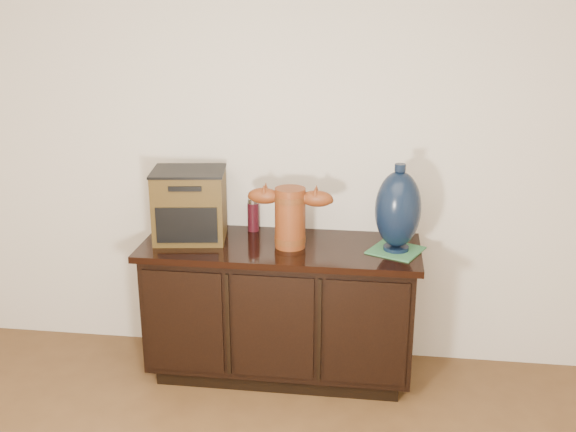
# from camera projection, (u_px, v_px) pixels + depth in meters

# --- Properties ---
(room) EXTENTS (5.00, 5.00, 5.00)m
(room) POSITION_uv_depth(u_px,v_px,m) (110.00, 387.00, 1.26)
(room) COLOR brown
(room) RESTS_ON ground
(sideboard) EXTENTS (1.46, 0.56, 0.75)m
(sideboard) POSITION_uv_depth(u_px,v_px,m) (280.00, 308.00, 3.65)
(sideboard) COLOR black
(sideboard) RESTS_ON ground
(terracotta_vessel) EXTENTS (0.44, 0.17, 0.32)m
(terracotta_vessel) POSITION_uv_depth(u_px,v_px,m) (290.00, 214.00, 3.45)
(terracotta_vessel) COLOR brown
(terracotta_vessel) RESTS_ON sideboard
(tv_radio) EXTENTS (0.42, 0.35, 0.38)m
(tv_radio) POSITION_uv_depth(u_px,v_px,m) (190.00, 205.00, 3.56)
(tv_radio) COLOR #3F2D0F
(tv_radio) RESTS_ON sideboard
(green_mat) EXTENTS (0.32, 0.32, 0.01)m
(green_mat) POSITION_uv_depth(u_px,v_px,m) (396.00, 250.00, 3.44)
(green_mat) COLOR #316E41
(green_mat) RESTS_ON sideboard
(lamp_base) EXTENTS (0.31, 0.31, 0.45)m
(lamp_base) POSITION_uv_depth(u_px,v_px,m) (398.00, 210.00, 3.38)
(lamp_base) COLOR black
(lamp_base) RESTS_ON green_mat
(spray_can) EXTENTS (0.06, 0.06, 0.19)m
(spray_can) POSITION_uv_depth(u_px,v_px,m) (253.00, 215.00, 3.72)
(spray_can) COLOR #5C0F1D
(spray_can) RESTS_ON sideboard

